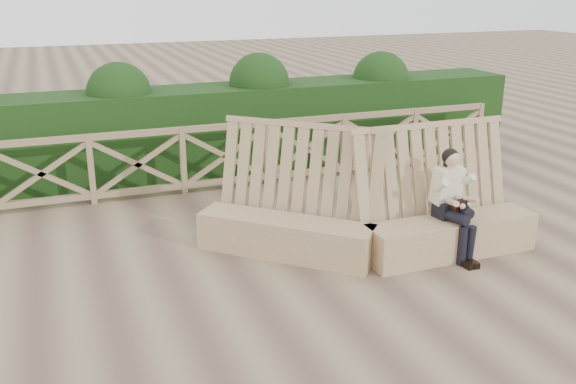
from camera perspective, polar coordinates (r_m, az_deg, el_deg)
name	(u,v)px	position (r m, az deg, el deg)	size (l,w,h in m)	color
ground	(306,273)	(7.70, 1.63, -7.18)	(60.00, 60.00, 0.00)	brown
bench	(368,222)	(8.17, 7.11, -2.68)	(4.06, 2.14, 1.61)	#8B714F
woman	(453,198)	(8.18, 14.43, -0.56)	(0.40, 0.80, 1.36)	black
guardrail	(226,156)	(10.63, -5.56, 3.20)	(10.10, 0.09, 1.10)	olive
hedge	(207,129)	(11.72, -7.18, 5.56)	(12.00, 1.20, 1.50)	black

